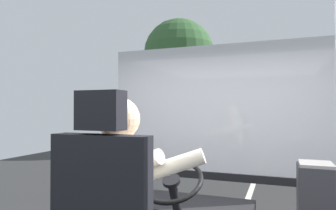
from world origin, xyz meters
name	(u,v)px	position (x,y,z in m)	size (l,w,h in m)	color
ground	(260,165)	(0.00, 8.80, -0.02)	(18.00, 44.00, 0.06)	#2C2C2C
bus_driver	(123,198)	(-0.13, -0.25, 1.39)	(0.77, 0.54, 0.84)	#282833
windshield_panel	(218,127)	(0.00, 1.62, 1.66)	(2.50, 0.08, 1.48)	silver
street_tree	(179,55)	(-3.61, 11.00, 4.30)	(3.14, 3.14, 5.90)	#4C3828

